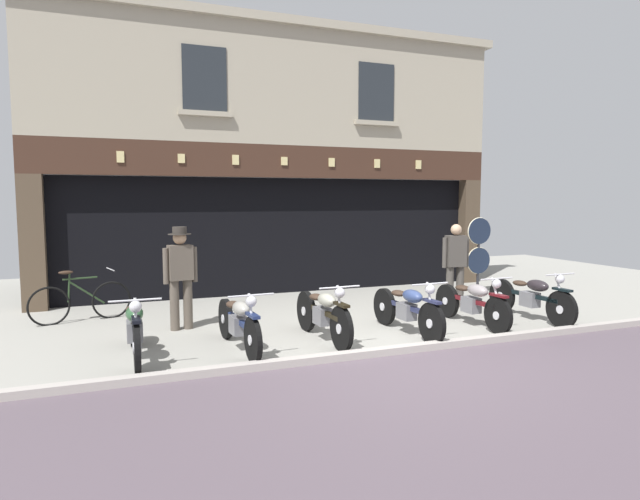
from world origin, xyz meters
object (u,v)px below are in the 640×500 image
motorcycle_far_left (135,328)px  motorcycle_center_left (323,313)px  advert_board_near (218,222)px  motorcycle_center (407,308)px  tyre_sign_pole (479,247)px  motorcycle_left (239,321)px  salesman_left (180,272)px  motorcycle_right (531,296)px  leaning_bicycle (81,301)px  motorcycle_center_right (472,301)px  shopkeeper_center (455,261)px

motorcycle_far_left → motorcycle_center_left: (2.70, -0.02, -0.01)m
motorcycle_center_left → advert_board_near: size_ratio=2.06×
motorcycle_center → tyre_sign_pole: tyre_sign_pole is taller
motorcycle_center → motorcycle_far_left: bearing=-4.1°
motorcycle_left → salesman_left: bearing=-71.9°
motorcycle_far_left → advert_board_near: size_ratio=2.16×
salesman_left → tyre_sign_pole: bearing=-179.7°
motorcycle_center_left → motorcycle_right: (3.95, -0.03, -0.01)m
leaning_bicycle → motorcycle_center_left: bearing=38.2°
motorcycle_center_left → leaning_bicycle: size_ratio=1.18×
advert_board_near → motorcycle_right: bearing=-42.6°
tyre_sign_pole → leaning_bicycle: bearing=178.8°
motorcycle_far_left → motorcycle_center_right: size_ratio=1.07×
motorcycle_right → leaning_bicycle: (-7.42, 2.76, -0.05)m
motorcycle_center_right → shopkeeper_center: shopkeeper_center is taller
motorcycle_far_left → motorcycle_left: bearing=177.8°
motorcycle_far_left → motorcycle_center: 4.09m
shopkeeper_center → leaning_bicycle: 6.99m
salesman_left → shopkeeper_center: size_ratio=1.03×
motorcycle_center_left → motorcycle_right: size_ratio=0.96×
motorcycle_far_left → leaning_bicycle: size_ratio=1.24×
motorcycle_center → shopkeeper_center: size_ratio=1.21×
motorcycle_left → motorcycle_center: (2.69, -0.07, 0.00)m
motorcycle_left → salesman_left: (-0.60, 1.55, 0.53)m
motorcycle_center_right → leaning_bicycle: bearing=-25.3°
salesman_left → shopkeeper_center: bearing=170.6°
motorcycle_center_left → advert_board_near: (-0.75, 4.30, 1.21)m
motorcycle_center_left → motorcycle_center: motorcycle_center_left is taller
motorcycle_left → motorcycle_right: (5.26, 0.03, 0.00)m
motorcycle_center → shopkeeper_center: 2.57m
motorcycle_center_left → tyre_sign_pole: size_ratio=1.14×
shopkeeper_center → tyre_sign_pole: tyre_sign_pole is taller
motorcycle_left → leaning_bicycle: bearing=-55.2°
salesman_left → advert_board_near: 3.11m
advert_board_near → salesman_left: bearing=-112.3°
motorcycle_far_left → motorcycle_left: (1.39, -0.07, -0.02)m
motorcycle_far_left → motorcycle_center_right: motorcycle_far_left is taller
motorcycle_center_left → tyre_sign_pole: 5.47m
tyre_sign_pole → motorcycle_far_left: bearing=-161.3°
motorcycle_left → motorcycle_center_left: 1.31m
leaning_bicycle → salesman_left: bearing=38.2°
motorcycle_center → leaning_bicycle: (-4.86, 2.85, -0.05)m
motorcycle_right → advert_board_near: 6.51m
motorcycle_center_left → advert_board_near: advert_board_near is taller
salesman_left → tyre_sign_pole: 6.79m
leaning_bicycle → motorcycle_center_right: bearing=52.5°
motorcycle_center → advert_board_near: advert_board_near is taller
tyre_sign_pole → motorcycle_center_left: bearing=-152.0°
motorcycle_far_left → motorcycle_center: motorcycle_far_left is taller
motorcycle_right → tyre_sign_pole: 2.78m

